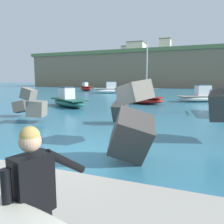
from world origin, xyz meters
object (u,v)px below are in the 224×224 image
at_px(station_building_west, 165,46).
at_px(station_building_central, 129,52).
at_px(station_building_east, 136,49).
at_px(boat_near_left, 86,88).
at_px(boat_far_centre, 109,90).
at_px(boat_mid_left, 200,97).
at_px(boat_mid_centre, 68,100).
at_px(boat_far_left, 143,100).
at_px(surfer_with_board, 25,206).

distance_m(station_building_west, station_building_central, 17.88).
bearing_deg(station_building_east, station_building_central, 147.92).
height_order(boat_near_left, boat_far_centre, boat_far_centre).
height_order(boat_mid_left, station_building_west, station_building_west).
bearing_deg(station_building_central, boat_mid_left, -67.73).
relative_size(boat_mid_centre, boat_far_centre, 0.90).
xyz_separation_m(boat_far_left, station_building_east, (-19.03, 72.02, 15.47)).
bearing_deg(surfer_with_board, boat_mid_left, 84.88).
height_order(boat_near_left, boat_mid_centre, boat_near_left).
distance_m(surfer_with_board, boat_far_left, 21.11).
xyz_separation_m(boat_mid_left, station_building_central, (-28.72, 70.13, 14.83)).
xyz_separation_m(boat_mid_left, station_building_east, (-24.70, 67.60, 15.32)).
height_order(surfer_with_board, boat_near_left, boat_near_left).
relative_size(boat_near_left, boat_mid_left, 0.79).
bearing_deg(surfer_with_board, boat_mid_centre, 120.88).
height_order(boat_near_left, station_building_central, station_building_central).
bearing_deg(surfer_with_board, station_building_west, 96.23).
bearing_deg(boat_far_centre, station_building_west, 85.67).
distance_m(boat_far_left, station_building_central, 79.45).
bearing_deg(boat_near_left, boat_far_left, -50.74).
bearing_deg(boat_mid_centre, boat_far_left, 37.54).
bearing_deg(station_building_east, station_building_west, -16.40).
bearing_deg(station_building_east, surfer_with_board, -76.41).
distance_m(station_building_west, station_building_east, 13.26).
xyz_separation_m(boat_near_left, boat_far_left, (18.56, -22.71, -0.28)).
relative_size(boat_far_left, station_building_west, 1.11).
bearing_deg(boat_far_left, boat_mid_left, 37.92).
distance_m(boat_mid_left, boat_far_left, 7.18).
relative_size(boat_mid_left, station_building_central, 0.86).
distance_m(boat_mid_left, station_building_east, 73.59).
distance_m(boat_far_centre, station_building_east, 58.33).
height_order(boat_near_left, boat_mid_left, boat_near_left).
xyz_separation_m(boat_mid_centre, station_building_east, (-12.84, 76.78, 15.35)).
bearing_deg(station_building_central, boat_far_left, -72.81).
relative_size(surfer_with_board, boat_mid_centre, 0.38).
xyz_separation_m(boat_near_left, station_building_central, (-4.50, 51.83, 14.71)).
relative_size(boat_mid_centre, station_building_central, 0.88).
bearing_deg(station_building_central, boat_mid_centre, -78.00).
xyz_separation_m(boat_far_left, station_building_west, (-6.31, 68.27, 15.49)).
bearing_deg(boat_mid_left, station_building_east, 110.07).
relative_size(surfer_with_board, station_building_west, 0.37).
bearing_deg(surfer_with_board, station_building_east, 103.59).
xyz_separation_m(boat_far_centre, station_building_central, (-12.81, 58.14, 14.72)).
height_order(boat_far_centre, station_building_east, station_building_east).
xyz_separation_m(boat_mid_left, boat_far_centre, (-15.91, 11.99, 0.11)).
height_order(surfer_with_board, boat_far_left, boat_far_left).
bearing_deg(boat_mid_centre, surfer_with_board, -59.12).
height_order(station_building_west, station_building_east, station_building_west).
relative_size(boat_far_centre, station_building_central, 0.97).
relative_size(boat_near_left, boat_far_centre, 0.70).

